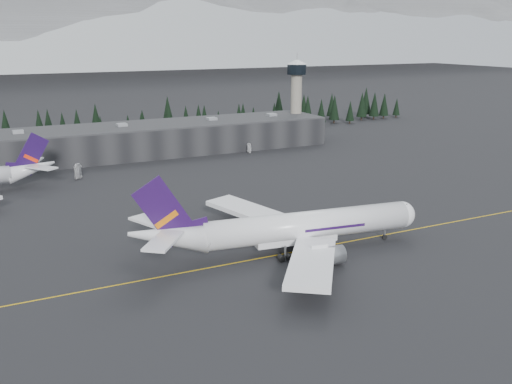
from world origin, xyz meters
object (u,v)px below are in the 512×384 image
jet_main (283,228)px  gse_vehicle_b (250,151)px  terminal (146,139)px  control_tower (296,91)px  gse_vehicle_a (78,177)px

jet_main → gse_vehicle_b: jet_main is taller
gse_vehicle_b → terminal: bearing=-136.9°
control_tower → gse_vehicle_a: bearing=-161.9°
jet_main → gse_vehicle_b: 116.75m
terminal → gse_vehicle_a: size_ratio=27.83×
terminal → control_tower: control_tower is taller
control_tower → gse_vehicle_b: bearing=-149.3°
gse_vehicle_a → gse_vehicle_b: gse_vehicle_a is taller
jet_main → gse_vehicle_a: jet_main is taller
gse_vehicle_a → gse_vehicle_b: bearing=-20.4°
control_tower → gse_vehicle_b: control_tower is taller
control_tower → gse_vehicle_a: (-109.19, -35.69, -22.61)m
control_tower → jet_main: 151.96m
terminal → gse_vehicle_a: bearing=-136.3°
gse_vehicle_a → terminal: bearing=11.9°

